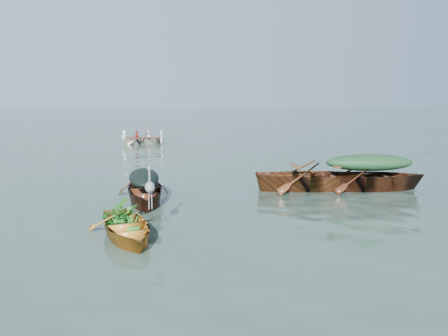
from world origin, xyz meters
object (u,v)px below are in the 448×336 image
object	(u,v)px
green_tarp_boat	(368,190)
heron	(150,194)
yellow_dinghy	(126,238)
open_wooden_boat	(314,190)
rowed_boat	(143,144)
dark_covered_boat	(145,201)

from	to	relation	value
green_tarp_boat	heron	size ratio (longest dim) A/B	5.35
yellow_dinghy	open_wooden_boat	xyz separation A→B (m)	(5.70, 3.50, 0.00)
yellow_dinghy	heron	bearing A→B (deg)	5.19
open_wooden_boat	rowed_boat	world-z (taller)	open_wooden_boat
dark_covered_boat	heron	bearing A→B (deg)	-89.29
green_tarp_boat	rowed_boat	size ratio (longest dim) A/B	1.40
yellow_dinghy	heron	world-z (taller)	heron
dark_covered_boat	green_tarp_boat	distance (m)	6.91
yellow_dinghy	rowed_boat	world-z (taller)	yellow_dinghy
heron	yellow_dinghy	bearing A→B (deg)	-174.81
green_tarp_boat	rowed_boat	distance (m)	15.36
yellow_dinghy	heron	distance (m)	1.04
open_wooden_boat	heron	world-z (taller)	heron
green_tarp_boat	heron	world-z (taller)	heron
rowed_boat	heron	size ratio (longest dim) A/B	3.81
dark_covered_boat	heron	xyz separation A→B (m)	(0.06, -2.88, 0.88)
yellow_dinghy	rowed_boat	xyz separation A→B (m)	(0.77, 17.03, 0.00)
yellow_dinghy	heron	size ratio (longest dim) A/B	3.39
dark_covered_boat	heron	distance (m)	3.02
yellow_dinghy	open_wooden_boat	size ratio (longest dim) A/B	0.62
rowed_boat	yellow_dinghy	bearing A→B (deg)	-175.22
yellow_dinghy	green_tarp_boat	bearing A→B (deg)	10.22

